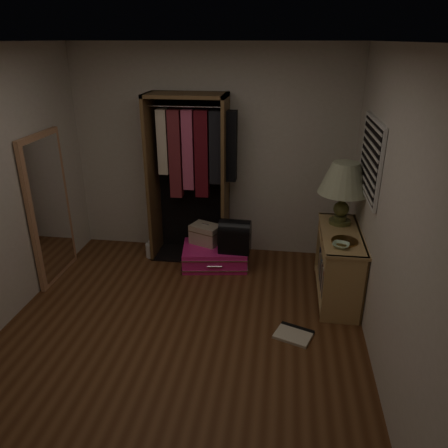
{
  "coord_description": "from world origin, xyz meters",
  "views": [
    {
      "loc": [
        0.9,
        -3.28,
        2.62
      ],
      "look_at": [
        0.3,
        0.95,
        0.8
      ],
      "focal_mm": 35.0,
      "sensor_mm": 36.0,
      "label": 1
    }
  ],
  "objects_px": {
    "floor_mirror": "(49,209)",
    "white_jug": "(151,250)",
    "pink_suitcase": "(215,255)",
    "black_bag": "(235,235)",
    "open_wardrobe": "(193,164)",
    "train_case": "(206,234)",
    "table_lamp": "(344,179)",
    "console_bookshelf": "(338,261)"
  },
  "relations": [
    {
      "from": "floor_mirror",
      "to": "white_jug",
      "type": "distance_m",
      "value": 1.35
    },
    {
      "from": "pink_suitcase",
      "to": "white_jug",
      "type": "height_order",
      "value": "pink_suitcase"
    },
    {
      "from": "black_bag",
      "to": "open_wardrobe",
      "type": "bearing_deg",
      "value": 150.78
    },
    {
      "from": "pink_suitcase",
      "to": "open_wardrobe",
      "type": "bearing_deg",
      "value": 131.03
    },
    {
      "from": "train_case",
      "to": "white_jug",
      "type": "xyz_separation_m",
      "value": [
        -0.73,
        -0.01,
        -0.27
      ]
    },
    {
      "from": "black_bag",
      "to": "table_lamp",
      "type": "xyz_separation_m",
      "value": [
        1.18,
        -0.17,
        0.8
      ]
    },
    {
      "from": "pink_suitcase",
      "to": "table_lamp",
      "type": "relative_size",
      "value": 1.27
    },
    {
      "from": "open_wardrobe",
      "to": "floor_mirror",
      "type": "xyz_separation_m",
      "value": [
        -1.51,
        -0.77,
        -0.37
      ]
    },
    {
      "from": "train_case",
      "to": "white_jug",
      "type": "bearing_deg",
      "value": -157.21
    },
    {
      "from": "black_bag",
      "to": "table_lamp",
      "type": "relative_size",
      "value": 0.59
    },
    {
      "from": "table_lamp",
      "to": "console_bookshelf",
      "type": "bearing_deg",
      "value": -91.01
    },
    {
      "from": "open_wardrobe",
      "to": "train_case",
      "type": "bearing_deg",
      "value": -44.06
    },
    {
      "from": "white_jug",
      "to": "pink_suitcase",
      "type": "bearing_deg",
      "value": -5.79
    },
    {
      "from": "open_wardrobe",
      "to": "console_bookshelf",
      "type": "bearing_deg",
      "value": -22.79
    },
    {
      "from": "floor_mirror",
      "to": "table_lamp",
      "type": "distance_m",
      "value": 3.28
    },
    {
      "from": "open_wardrobe",
      "to": "train_case",
      "type": "height_order",
      "value": "open_wardrobe"
    },
    {
      "from": "black_bag",
      "to": "pink_suitcase",
      "type": "bearing_deg",
      "value": 164.66
    },
    {
      "from": "table_lamp",
      "to": "black_bag",
      "type": "bearing_deg",
      "value": 171.85
    },
    {
      "from": "floor_mirror",
      "to": "white_jug",
      "type": "height_order",
      "value": "floor_mirror"
    },
    {
      "from": "pink_suitcase",
      "to": "train_case",
      "type": "distance_m",
      "value": 0.29
    },
    {
      "from": "open_wardrobe",
      "to": "white_jug",
      "type": "distance_m",
      "value": 1.26
    },
    {
      "from": "open_wardrobe",
      "to": "table_lamp",
      "type": "xyz_separation_m",
      "value": [
        1.73,
        -0.5,
        0.04
      ]
    },
    {
      "from": "train_case",
      "to": "table_lamp",
      "type": "distance_m",
      "value": 1.83
    },
    {
      "from": "train_case",
      "to": "white_jug",
      "type": "height_order",
      "value": "train_case"
    },
    {
      "from": "console_bookshelf",
      "to": "pink_suitcase",
      "type": "xyz_separation_m",
      "value": [
        -1.43,
        0.47,
        -0.27
      ]
    },
    {
      "from": "console_bookshelf",
      "to": "table_lamp",
      "type": "relative_size",
      "value": 1.62
    },
    {
      "from": "table_lamp",
      "to": "floor_mirror",
      "type": "bearing_deg",
      "value": -175.32
    },
    {
      "from": "train_case",
      "to": "black_bag",
      "type": "relative_size",
      "value": 1.05
    },
    {
      "from": "table_lamp",
      "to": "open_wardrobe",
      "type": "bearing_deg",
      "value": 163.81
    },
    {
      "from": "white_jug",
      "to": "floor_mirror",
      "type": "bearing_deg",
      "value": -147.77
    },
    {
      "from": "pink_suitcase",
      "to": "train_case",
      "type": "height_order",
      "value": "train_case"
    },
    {
      "from": "console_bookshelf",
      "to": "open_wardrobe",
      "type": "height_order",
      "value": "open_wardrobe"
    },
    {
      "from": "console_bookshelf",
      "to": "white_jug",
      "type": "distance_m",
      "value": 2.37
    },
    {
      "from": "white_jug",
      "to": "console_bookshelf",
      "type": "bearing_deg",
      "value": -13.71
    },
    {
      "from": "train_case",
      "to": "table_lamp",
      "type": "bearing_deg",
      "value": 10.08
    },
    {
      "from": "pink_suitcase",
      "to": "table_lamp",
      "type": "height_order",
      "value": "table_lamp"
    },
    {
      "from": "open_wardrobe",
      "to": "table_lamp",
      "type": "distance_m",
      "value": 1.81
    },
    {
      "from": "open_wardrobe",
      "to": "floor_mirror",
      "type": "height_order",
      "value": "open_wardrobe"
    },
    {
      "from": "console_bookshelf",
      "to": "pink_suitcase",
      "type": "relative_size",
      "value": 1.27
    },
    {
      "from": "floor_mirror",
      "to": "table_lamp",
      "type": "relative_size",
      "value": 2.46
    },
    {
      "from": "pink_suitcase",
      "to": "table_lamp",
      "type": "bearing_deg",
      "value": -18.29
    },
    {
      "from": "white_jug",
      "to": "open_wardrobe",
      "type": "bearing_deg",
      "value": 16.85
    }
  ]
}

